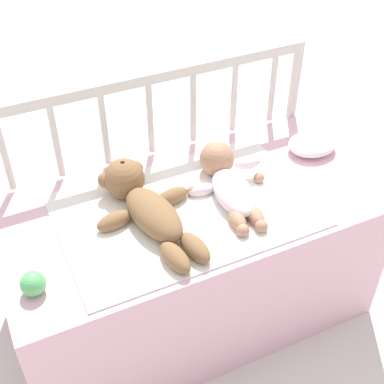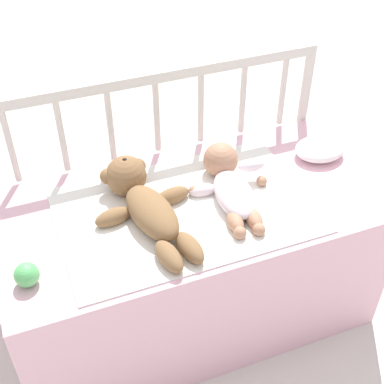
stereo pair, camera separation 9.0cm
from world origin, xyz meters
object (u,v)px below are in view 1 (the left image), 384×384
Objects in this scene: teddy_bear at (145,204)px; toy_ball at (33,284)px; baby at (228,182)px; small_pillow at (312,144)px.

teddy_bear is 0.41m from toy_ball.
baby is at bearing -1.10° from teddy_bear.
toy_ball is (-0.38, -0.15, -0.02)m from teddy_bear.
toy_ball is at bearing -167.28° from baby.
small_pillow is at bearing 6.00° from teddy_bear.
teddy_bear is 0.67m from small_pillow.
baby is at bearing -168.81° from small_pillow.
teddy_bear is 7.00× the size of toy_ball.
teddy_bear is 1.23× the size of baby.
baby reaches higher than toy_ball.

